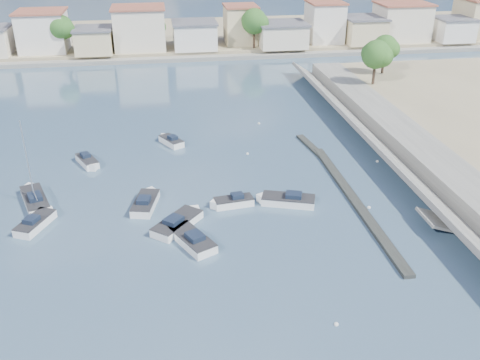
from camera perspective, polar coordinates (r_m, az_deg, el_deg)
The scene contains 17 objects.
ground at distance 80.31m, azimuth 0.07°, elevation 7.54°, with size 400.00×400.00×0.00m, color #2A4154.
seawall_walkway at distance 62.04m, azimuth 21.23°, elevation 0.67°, with size 5.00×90.00×1.80m, color slate.
breakwater at distance 57.38m, azimuth 11.11°, elevation -0.85°, with size 2.00×31.02×0.35m.
far_shore_land at distance 130.12m, azimuth -3.55°, elevation 15.16°, with size 160.00×40.00×1.40m, color gray.
far_shore_quay at distance 109.76m, azimuth -2.46°, elevation 12.91°, with size 160.00×2.50×0.80m, color slate.
far_town at distance 116.15m, azimuth 2.62°, elevation 15.95°, with size 113.01×12.80×8.35m.
shore_trees at distance 106.97m, azimuth 2.28°, elevation 15.75°, with size 74.56×38.32×7.92m.
motorboat_a at distance 47.60m, azimuth -5.31°, elevation -6.25°, with size 4.21×5.69×1.48m.
motorboat_b at distance 53.94m, azimuth -9.99°, elevation -2.36°, with size 2.97×5.45×1.48m.
motorboat_c at distance 53.68m, azimuth 4.88°, elevation -2.17°, with size 5.89×3.59×1.48m.
motorboat_d at distance 53.11m, azimuth -0.91°, elevation -2.41°, with size 4.42×2.09×1.48m.
motorboat_e at distance 53.25m, azimuth -20.84°, elevation -4.23°, with size 3.41×4.87×1.48m.
motorboat_f at distance 68.21m, azimuth -7.43°, elevation 4.14°, with size 3.19×4.11×1.48m.
motorboat_g at distance 64.24m, azimuth -15.92°, elevation 1.86°, with size 3.07×4.33×1.48m.
motorboat_h at distance 50.09m, azimuth -6.49°, elevation -4.51°, with size 5.12×5.53×1.48m.
sailboat at distance 57.57m, azimuth -21.08°, elevation -1.87°, with size 3.91×6.54×9.00m.
mooring_buoys at distance 57.54m, azimuth 8.58°, elevation -0.69°, with size 15.06×41.12×0.34m.
Camera 1 is at (-11.59, -35.11, 25.97)m, focal length 40.00 mm.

